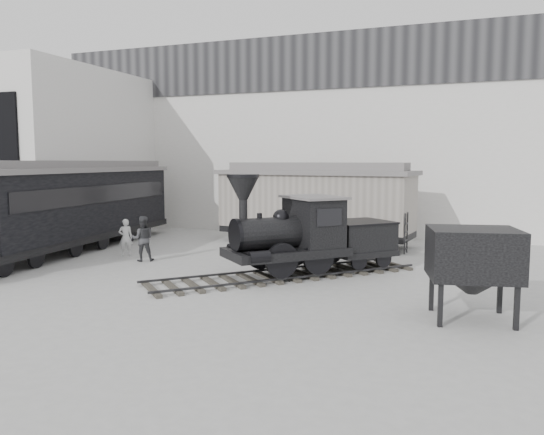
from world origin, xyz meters
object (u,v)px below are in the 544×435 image
at_px(boxcar, 314,201).
at_px(visitor_b, 143,239).
at_px(coal_hopper, 473,261).
at_px(locomotive, 305,239).
at_px(visitor_a, 126,237).
at_px(passenger_coach, 74,205).

xyz_separation_m(boxcar, visitor_b, (-5.38, -6.93, -1.18)).
bearing_deg(boxcar, coal_hopper, -48.99).
bearing_deg(coal_hopper, boxcar, 112.00).
height_order(locomotive, coal_hopper, locomotive).
bearing_deg(boxcar, visitor_b, -120.23).
bearing_deg(visitor_b, visitor_a, -60.49).
distance_m(boxcar, passenger_coach, 11.40).
relative_size(visitor_a, visitor_b, 0.87).
relative_size(boxcar, visitor_a, 6.29).
bearing_deg(boxcar, visitor_a, -130.14).
distance_m(boxcar, visitor_b, 8.85).
distance_m(passenger_coach, visitor_a, 3.43).
bearing_deg(coal_hopper, visitor_b, 150.76).
bearing_deg(locomotive, boxcar, 147.37).
xyz_separation_m(passenger_coach, coal_hopper, (17.15, -5.34, -0.55)).
height_order(locomotive, visitor_b, locomotive).
distance_m(boxcar, coal_hopper, 13.18).
bearing_deg(visitor_b, boxcar, -158.93).
bearing_deg(locomotive, visitor_b, -137.88).
relative_size(boxcar, visitor_b, 5.45).
height_order(passenger_coach, coal_hopper, passenger_coach).
distance_m(passenger_coach, visitor_b, 4.84).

